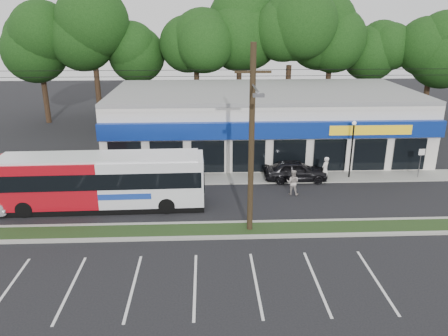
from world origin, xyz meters
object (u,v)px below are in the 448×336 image
lamp_post (352,143)px  metrobus (101,180)px  utility_pole (248,136)px  sign_post (421,158)px  pedestrian_a (325,170)px  pedestrian_b (293,182)px  car_dark (296,171)px

lamp_post → metrobus: bearing=-165.5°
utility_pole → lamp_post: size_ratio=11.76×
utility_pole → metrobus: 9.93m
lamp_post → metrobus: size_ratio=0.34×
utility_pole → sign_post: bearing=30.1°
utility_pole → pedestrian_a: 10.45m
lamp_post → sign_post: (5.00, -0.23, -1.12)m
sign_post → pedestrian_b: bearing=-165.1°
car_dark → pedestrian_a: 2.02m
utility_pole → sign_post: (13.17, 7.65, -3.86)m
metrobus → car_dark: metrobus is taller
lamp_post → utility_pole: bearing=-136.1°
pedestrian_a → lamp_post: bearing=155.6°
utility_pole → metrobus: size_ratio=4.02×
utility_pole → pedestrian_b: 7.66m
sign_post → pedestrian_a: (-7.00, -0.50, -0.61)m
metrobus → pedestrian_a: bearing=12.5°
car_dark → pedestrian_b: 2.60m
utility_pole → pedestrian_b: bearing=55.5°
lamp_post → pedestrian_b: 5.75m
pedestrian_b → utility_pole: bearing=74.0°
car_dark → lamp_post: bearing=-85.2°
metrobus → car_dark: bearing=16.2°
utility_pole → pedestrian_a: (6.17, 7.15, -4.47)m
lamp_post → metrobus: 17.25m
sign_post → pedestrian_a: 7.04m
lamp_post → pedestrian_b: (-4.68, -2.80, -1.82)m
sign_post → car_dark: size_ratio=0.50×
sign_post → metrobus: (-21.69, -4.07, 0.21)m
utility_pole → car_dark: size_ratio=11.22×
car_dark → pedestrian_a: (1.97, -0.42, 0.18)m
lamp_post → car_dark: 4.41m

